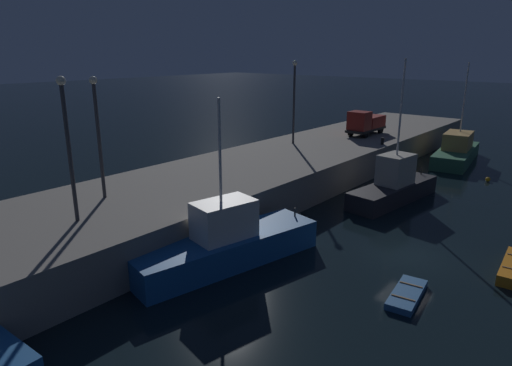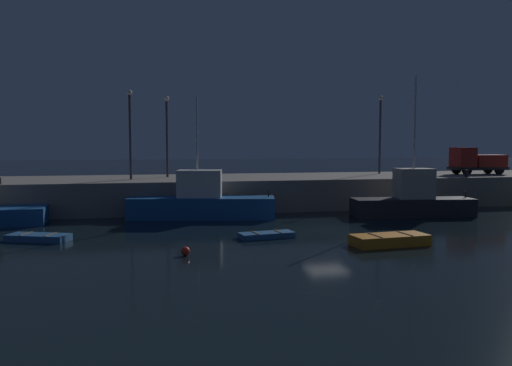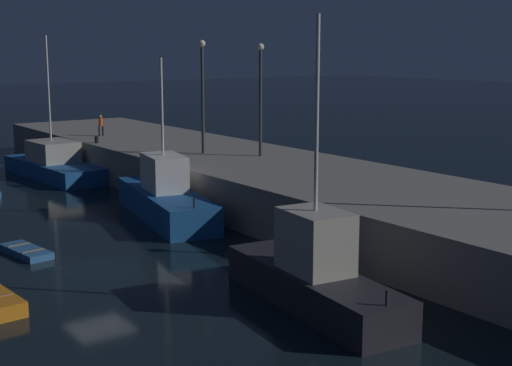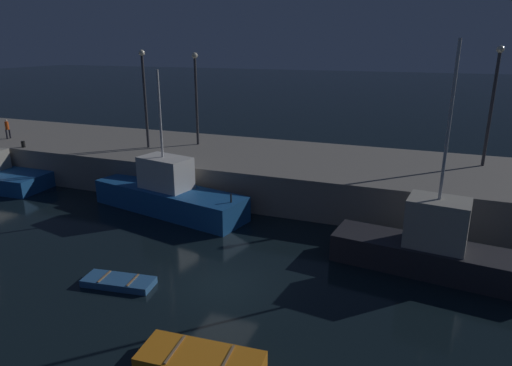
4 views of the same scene
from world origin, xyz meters
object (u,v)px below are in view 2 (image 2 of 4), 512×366
(dinghy_red_small, at_px, (390,240))
(lamp_post_central, at_px, (380,128))
(fishing_trawler_red, at_px, (201,202))
(dinghy_orange_near, at_px, (38,237))
(lamp_post_west, at_px, (130,127))
(fishing_boat_orange, at_px, (413,200))
(rowboat_white_mid, at_px, (267,235))
(utility_truck, at_px, (476,161))
(mooring_buoy_near, at_px, (185,251))
(bollard_west, at_px, (466,173))
(lamp_post_east, at_px, (167,129))

(dinghy_red_small, height_order, lamp_post_central, lamp_post_central)
(fishing_trawler_red, xyz_separation_m, dinghy_orange_near, (-9.70, -6.78, -0.94))
(fishing_trawler_red, relative_size, lamp_post_west, 1.51)
(fishing_boat_orange, xyz_separation_m, rowboat_white_mid, (-12.62, -6.22, -1.02))
(fishing_trawler_red, xyz_separation_m, utility_truck, (26.48, 5.71, 2.62))
(dinghy_orange_near, xyz_separation_m, mooring_buoy_near, (7.59, -5.50, 0.04))
(mooring_buoy_near, height_order, bollard_west, bollard_west)
(utility_truck, bearing_deg, rowboat_white_mid, -148.89)
(lamp_post_central, bearing_deg, utility_truck, -20.34)
(mooring_buoy_near, relative_size, utility_truck, 0.08)
(rowboat_white_mid, distance_m, lamp_post_west, 17.43)
(lamp_post_west, distance_m, bollard_west, 28.53)
(lamp_post_east, height_order, bollard_west, lamp_post_east)
(fishing_boat_orange, height_order, rowboat_white_mid, fishing_boat_orange)
(rowboat_white_mid, relative_size, lamp_post_central, 0.43)
(mooring_buoy_near, bearing_deg, utility_truck, 32.20)
(fishing_trawler_red, distance_m, rowboat_white_mid, 9.09)
(dinghy_orange_near, relative_size, utility_truck, 0.67)
(fishing_trawler_red, relative_size, utility_truck, 2.01)
(dinghy_red_small, xyz_separation_m, mooring_buoy_near, (-10.67, -0.24, -0.06))
(fishing_trawler_red, height_order, lamp_post_west, lamp_post_west)
(dinghy_red_small, xyz_separation_m, lamp_post_central, (9.59, 20.84, 6.60))
(fishing_boat_orange, height_order, bollard_west, fishing_boat_orange)
(fishing_trawler_red, xyz_separation_m, rowboat_white_mid, (2.76, -8.61, -0.97))
(mooring_buoy_near, xyz_separation_m, lamp_post_east, (0.05, 20.15, 6.39))
(mooring_buoy_near, bearing_deg, lamp_post_west, 99.38)
(fishing_boat_orange, relative_size, lamp_post_east, 1.49)
(fishing_boat_orange, bearing_deg, utility_truck, 36.10)
(lamp_post_east, bearing_deg, utility_truck, -4.32)
(fishing_trawler_red, bearing_deg, lamp_post_central, 25.84)
(fishing_boat_orange, bearing_deg, dinghy_red_small, -125.18)
(mooring_buoy_near, relative_size, bollard_west, 0.69)
(fishing_boat_orange, xyz_separation_m, mooring_buoy_near, (-17.48, -9.90, -0.96))
(dinghy_red_small, bearing_deg, fishing_boat_orange, 54.82)
(lamp_post_west, bearing_deg, fishing_trawler_red, -47.62)
(mooring_buoy_near, bearing_deg, fishing_boat_orange, 29.53)
(dinghy_red_small, bearing_deg, bollard_west, 44.59)
(lamp_post_east, height_order, lamp_post_central, lamp_post_central)
(fishing_boat_orange, distance_m, lamp_post_central, 12.86)
(rowboat_white_mid, xyz_separation_m, dinghy_red_small, (5.81, -3.44, 0.12))
(fishing_boat_orange, relative_size, rowboat_white_mid, 3.18)
(lamp_post_central, distance_m, bollard_west, 9.14)
(fishing_boat_orange, distance_m, lamp_post_west, 22.59)
(rowboat_white_mid, height_order, dinghy_red_small, dinghy_red_small)
(dinghy_orange_near, height_order, lamp_post_east, lamp_post_east)
(dinghy_red_small, relative_size, utility_truck, 0.77)
(dinghy_orange_near, relative_size, mooring_buoy_near, 8.24)
(fishing_trawler_red, height_order, lamp_post_east, lamp_post_east)
(lamp_post_east, distance_m, bollard_west, 25.98)
(fishing_boat_orange, height_order, lamp_post_east, fishing_boat_orange)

